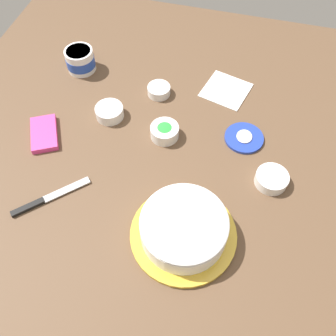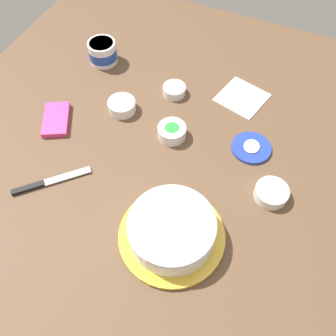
{
  "view_description": "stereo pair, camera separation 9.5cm",
  "coord_description": "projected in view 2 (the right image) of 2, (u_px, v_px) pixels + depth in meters",
  "views": [
    {
      "loc": [
        0.68,
        0.2,
        0.93
      ],
      "look_at": [
        0.1,
        0.05,
        0.04
      ],
      "focal_mm": 39.33,
      "sensor_mm": 36.0,
      "label": 1
    },
    {
      "loc": [
        0.65,
        0.29,
        0.93
      ],
      "look_at": [
        0.1,
        0.05,
        0.04
      ],
      "focal_mm": 39.33,
      "sensor_mm": 36.0,
      "label": 2
    }
  ],
  "objects": [
    {
      "name": "sprinkle_bowl_green",
      "position": [
        172.0,
        131.0,
        1.18
      ],
      "size": [
        0.09,
        0.09,
        0.04
      ],
      "color": "white",
      "rests_on": "ground_plane"
    },
    {
      "name": "frosting_tub",
      "position": [
        103.0,
        52.0,
        1.36
      ],
      "size": [
        0.1,
        0.1,
        0.08
      ],
      "color": "white",
      "rests_on": "ground_plane"
    },
    {
      "name": "frosting_tub_lid",
      "position": [
        251.0,
        148.0,
        1.16
      ],
      "size": [
        0.13,
        0.13,
        0.02
      ],
      "color": "#233DAD",
      "rests_on": "ground_plane"
    },
    {
      "name": "spreading_knife",
      "position": [
        44.0,
        183.0,
        1.09
      ],
      "size": [
        0.18,
        0.18,
        0.01
      ],
      "color": "silver",
      "rests_on": "ground_plane"
    },
    {
      "name": "sprinkle_bowl_yellow",
      "position": [
        122.0,
        106.0,
        1.24
      ],
      "size": [
        0.09,
        0.09,
        0.04
      ],
      "color": "white",
      "rests_on": "ground_plane"
    },
    {
      "name": "ground_plane",
      "position": [
        166.0,
        146.0,
        1.17
      ],
      "size": [
        1.54,
        1.54,
        0.0
      ],
      "primitive_type": "plane",
      "color": "brown"
    },
    {
      "name": "candy_box_lower",
      "position": [
        56.0,
        119.0,
        1.22
      ],
      "size": [
        0.16,
        0.14,
        0.02
      ],
      "primitive_type": "cube",
      "rotation": [
        0.0,
        0.0,
        0.49
      ],
      "color": "#E53D8E",
      "rests_on": "ground_plane"
    },
    {
      "name": "sprinkle_bowl_rainbow",
      "position": [
        174.0,
        90.0,
        1.29
      ],
      "size": [
        0.08,
        0.08,
        0.03
      ],
      "color": "white",
      "rests_on": "ground_plane"
    },
    {
      "name": "frosted_cake",
      "position": [
        172.0,
        230.0,
        0.96
      ],
      "size": [
        0.29,
        0.29,
        0.1
      ],
      "color": "gold",
      "rests_on": "ground_plane"
    },
    {
      "name": "sprinkle_bowl_orange",
      "position": [
        271.0,
        193.0,
        1.06
      ],
      "size": [
        0.1,
        0.1,
        0.03
      ],
      "color": "white",
      "rests_on": "ground_plane"
    },
    {
      "name": "paper_napkin",
      "position": [
        242.0,
        97.0,
        1.29
      ],
      "size": [
        0.18,
        0.18,
        0.01
      ],
      "primitive_type": "cube",
      "rotation": [
        0.0,
        0.0,
        -0.26
      ],
      "color": "white",
      "rests_on": "ground_plane"
    }
  ]
}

